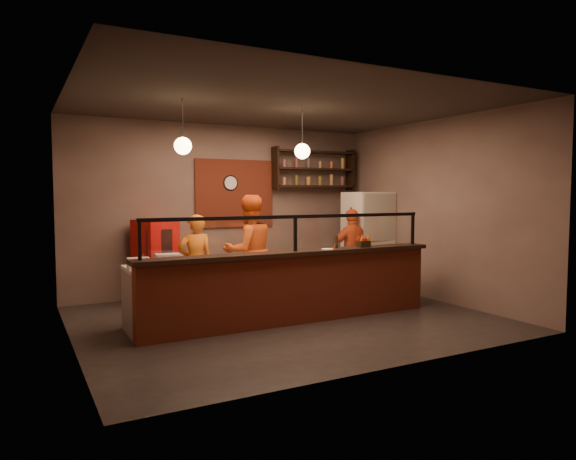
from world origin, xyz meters
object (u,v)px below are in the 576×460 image
cook_mid (249,251)px  pizza_dough (257,260)px  cook_right (353,251)px  pepper_mill (337,242)px  fridge (368,241)px  wall_clock (230,183)px  condiment_caddy (363,244)px  red_cooler (156,261)px  cook_left (195,263)px

cook_mid → pizza_dough: 0.88m
cook_right → pepper_mill: bearing=50.9°
fridge → wall_clock: bearing=159.6°
wall_clock → pizza_dough: (-0.50, -2.31, -1.19)m
pepper_mill → cook_mid: bearing=126.4°
fridge → pizza_dough: fridge is taller
fridge → pepper_mill: bearing=-135.8°
wall_clock → pepper_mill: 2.93m
condiment_caddy → red_cooler: bearing=136.9°
cook_mid → cook_right: (2.21, 0.15, -0.13)m
fridge → red_cooler: size_ratio=1.33×
cook_mid → pizza_dough: size_ratio=3.58×
wall_clock → fridge: size_ratio=0.16×
cook_mid → red_cooler: cook_mid is taller
red_cooler → fridge: bearing=-34.1°
wall_clock → pizza_dough: size_ratio=0.57×
red_cooler → pepper_mill: red_cooler is taller
red_cooler → pepper_mill: size_ratio=7.59×
fridge → red_cooler: fridge is taller
condiment_caddy → fridge: bearing=51.3°
wall_clock → cook_right: (1.95, -1.31, -1.29)m
fridge → pizza_dough: size_ratio=3.68×
wall_clock → cook_left: (-1.12, -1.27, -1.32)m
condiment_caddy → pizza_dough: bearing=163.6°
cook_right → pizza_dough: (-2.45, -1.00, 0.10)m
red_cooler → pepper_mill: bearing=-71.3°
cook_left → red_cooler: (-0.41, 0.96, -0.06)m
wall_clock → cook_left: size_ratio=0.19×
wall_clock → cook_left: wall_clock is taller
cook_left → cook_right: (3.07, -0.04, 0.03)m
cook_right → cook_mid: bearing=7.6°
fridge → condiment_caddy: bearing=-126.6°
cook_left → fridge: bearing=-174.7°
cook_mid → cook_right: cook_mid is taller
cook_left → condiment_caddy: size_ratio=8.54×
cook_right → wall_clock: bearing=-30.1°
cook_right → fridge: (0.55, 0.27, 0.16)m
pizza_dough → condiment_caddy: (1.61, -0.47, 0.20)m
fridge → pepper_mill: 2.49m
cook_mid → pizza_dough: bearing=72.8°
wall_clock → cook_mid: 1.88m
fridge → cook_mid: bearing=-169.2°
cook_right → condiment_caddy: bearing=63.9°
cook_right → red_cooler: cook_right is taller
cook_left → fridge: size_ratio=0.81×
pizza_dough → pepper_mill: (1.16, -0.39, 0.25)m
condiment_caddy → pepper_mill: size_ratio=0.96×
cook_left → fridge: fridge is taller
cook_left → red_cooler: cook_left is taller
pizza_dough → condiment_caddy: size_ratio=2.87×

